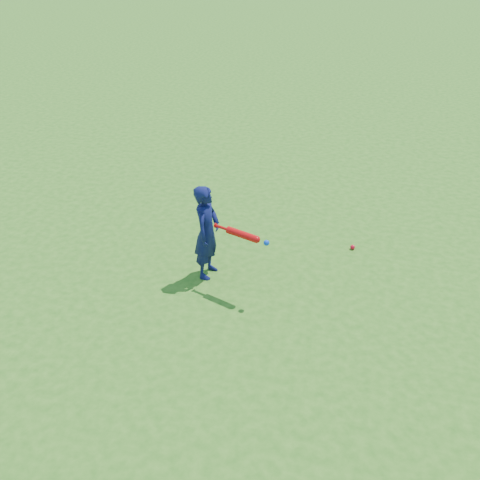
# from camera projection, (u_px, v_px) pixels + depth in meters

# --- Properties ---
(ground) EXTENTS (80.00, 80.00, 0.00)m
(ground) POSITION_uv_depth(u_px,v_px,m) (169.00, 249.00, 7.50)
(ground) COLOR #2E6919
(ground) RESTS_ON ground
(child) EXTENTS (0.34, 0.48, 1.25)m
(child) POSITION_uv_depth(u_px,v_px,m) (207.00, 232.00, 6.65)
(child) COLOR #0F1348
(child) RESTS_ON ground
(ground_ball_red) EXTENTS (0.07, 0.07, 0.07)m
(ground_ball_red) POSITION_uv_depth(u_px,v_px,m) (353.00, 247.00, 7.47)
(ground_ball_red) COLOR red
(ground_ball_red) RESTS_ON ground
(bat_swing) EXTENTS (0.73, 0.31, 0.09)m
(bat_swing) POSITION_uv_depth(u_px,v_px,m) (244.00, 235.00, 6.23)
(bat_swing) COLOR red
(bat_swing) RESTS_ON ground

